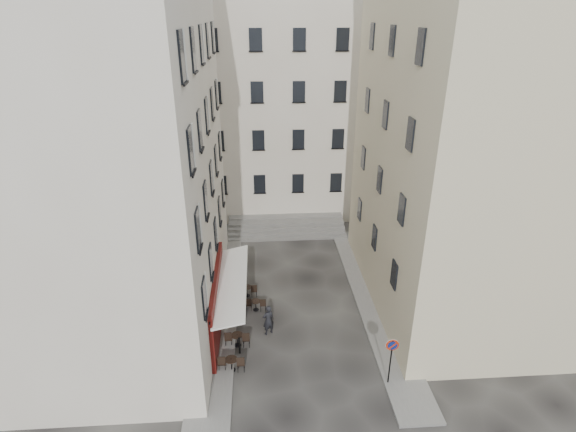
{
  "coord_description": "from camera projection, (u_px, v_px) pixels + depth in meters",
  "views": [
    {
      "loc": [
        -2.01,
        -18.91,
        15.79
      ],
      "look_at": [
        -0.46,
        4.0,
        5.27
      ],
      "focal_mm": 28.0,
      "sensor_mm": 36.0,
      "label": 1
    }
  ],
  "objects": [
    {
      "name": "ground",
      "position": [
        302.0,
        337.0,
        23.85
      ],
      "size": [
        90.0,
        90.0,
        0.0
      ],
      "primitive_type": "plane",
      "color": "black",
      "rests_on": "ground"
    },
    {
      "name": "sidewalk_left",
      "position": [
        222.0,
        296.0,
        27.17
      ],
      "size": [
        2.0,
        22.0,
        0.12
      ],
      "primitive_type": "cube",
      "color": "slate",
      "rests_on": "ground"
    },
    {
      "name": "sidewalk_right",
      "position": [
        372.0,
        300.0,
        26.82
      ],
      "size": [
        2.0,
        18.0,
        0.12
      ],
      "primitive_type": "cube",
      "color": "slate",
      "rests_on": "ground"
    },
    {
      "name": "building_left",
      "position": [
        82.0,
        136.0,
        21.63
      ],
      "size": [
        12.2,
        16.2,
        20.6
      ],
      "color": "beige",
      "rests_on": "ground"
    },
    {
      "name": "building_right",
      "position": [
        495.0,
        145.0,
        23.79
      ],
      "size": [
        12.2,
        14.2,
        18.6
      ],
      "color": "beige",
      "rests_on": "ground"
    },
    {
      "name": "building_back",
      "position": [
        269.0,
        97.0,
        37.14
      ],
      "size": [
        18.2,
        10.2,
        18.6
      ],
      "color": "beige",
      "rests_on": "ground"
    },
    {
      "name": "cafe_storefront",
      "position": [
        219.0,
        300.0,
        23.71
      ],
      "size": [
        1.74,
        7.3,
        3.5
      ],
      "color": "#440E09",
      "rests_on": "ground"
    },
    {
      "name": "stone_steps",
      "position": [
        286.0,
        227.0,
        35.09
      ],
      "size": [
        9.0,
        3.15,
        0.8
      ],
      "color": "#615F5C",
      "rests_on": "ground"
    },
    {
      "name": "bollard_near",
      "position": [
        239.0,
        345.0,
        22.52
      ],
      "size": [
        0.12,
        0.12,
        0.98
      ],
      "color": "black",
      "rests_on": "ground"
    },
    {
      "name": "bollard_mid",
      "position": [
        241.0,
        304.0,
        25.7
      ],
      "size": [
        0.12,
        0.12,
        0.98
      ],
      "color": "black",
      "rests_on": "ground"
    },
    {
      "name": "bollard_far",
      "position": [
        243.0,
        271.0,
        28.87
      ],
      "size": [
        0.12,
        0.12,
        0.98
      ],
      "color": "black",
      "rests_on": "ground"
    },
    {
      "name": "no_parking_sign",
      "position": [
        391.0,
        353.0,
        20.08
      ],
      "size": [
        0.59,
        0.11,
        2.58
      ],
      "rotation": [
        0.0,
        0.0,
        -0.05
      ],
      "color": "black",
      "rests_on": "ground"
    },
    {
      "name": "bistro_table_a",
      "position": [
        231.0,
        363.0,
        21.46
      ],
      "size": [
        1.28,
        0.6,
        0.9
      ],
      "color": "black",
      "rests_on": "ground"
    },
    {
      "name": "bistro_table_b",
      "position": [
        237.0,
        339.0,
        23.05
      ],
      "size": [
        1.29,
        0.6,
        0.9
      ],
      "color": "black",
      "rests_on": "ground"
    },
    {
      "name": "bistro_table_c",
      "position": [
        235.0,
        317.0,
        24.76
      ],
      "size": [
        1.13,
        0.53,
        0.8
      ],
      "color": "black",
      "rests_on": "ground"
    },
    {
      "name": "bistro_table_d",
      "position": [
        256.0,
        304.0,
        25.82
      ],
      "size": [
        1.17,
        0.55,
        0.82
      ],
      "color": "black",
      "rests_on": "ground"
    },
    {
      "name": "bistro_table_e",
      "position": [
        247.0,
        290.0,
        27.09
      ],
      "size": [
        1.21,
        0.57,
        0.85
      ],
      "color": "black",
      "rests_on": "ground"
    },
    {
      "name": "pedestrian",
      "position": [
        268.0,
        320.0,
        23.75
      ],
      "size": [
        0.77,
        0.68,
        1.77
      ],
      "primitive_type": "imported",
      "rotation": [
        0.0,
        0.0,
        3.62
      ],
      "color": "black",
      "rests_on": "ground"
    }
  ]
}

